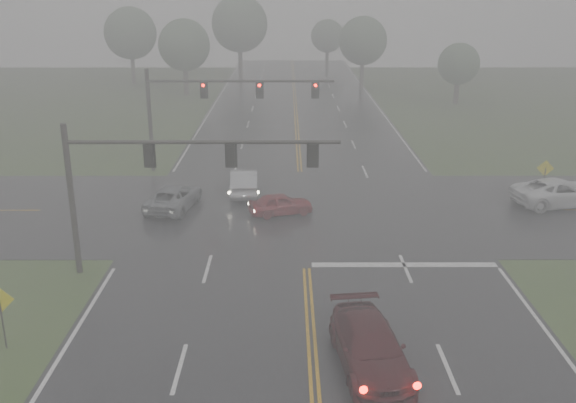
{
  "coord_description": "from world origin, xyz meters",
  "views": [
    {
      "loc": [
        -0.88,
        -12.58,
        12.19
      ],
      "look_at": [
        -0.84,
        16.0,
        2.56
      ],
      "focal_mm": 40.0,
      "sensor_mm": 36.0,
      "label": 1
    }
  ],
  "objects_px": {
    "sedan_maroon": "(369,367)",
    "signal_gantry_near": "(152,170)",
    "sedan_silver": "(244,193)",
    "pickup_white": "(559,205)",
    "sedan_red": "(281,214)",
    "car_grey": "(174,209)",
    "signal_gantry_far": "(206,100)"
  },
  "relations": [
    {
      "from": "sedan_red",
      "to": "signal_gantry_near",
      "type": "distance_m",
      "value": 10.48
    },
    {
      "from": "pickup_white",
      "to": "signal_gantry_near",
      "type": "relative_size",
      "value": 0.48
    },
    {
      "from": "sedan_red",
      "to": "sedan_silver",
      "type": "xyz_separation_m",
      "value": [
        -2.28,
        3.86,
        0.0
      ]
    },
    {
      "from": "sedan_maroon",
      "to": "car_grey",
      "type": "relative_size",
      "value": 1.08
    },
    {
      "from": "sedan_maroon",
      "to": "signal_gantry_near",
      "type": "distance_m",
      "value": 12.35
    },
    {
      "from": "sedan_maroon",
      "to": "car_grey",
      "type": "xyz_separation_m",
      "value": [
        -9.28,
        16.23,
        0.0
      ]
    },
    {
      "from": "sedan_maroon",
      "to": "sedan_silver",
      "type": "distance_m",
      "value": 19.83
    },
    {
      "from": "car_grey",
      "to": "signal_gantry_near",
      "type": "height_order",
      "value": "signal_gantry_near"
    },
    {
      "from": "sedan_maroon",
      "to": "signal_gantry_near",
      "type": "height_order",
      "value": "signal_gantry_near"
    },
    {
      "from": "car_grey",
      "to": "signal_gantry_near",
      "type": "relative_size",
      "value": 0.41
    },
    {
      "from": "pickup_white",
      "to": "signal_gantry_near",
      "type": "distance_m",
      "value": 24.02
    },
    {
      "from": "sedan_silver",
      "to": "car_grey",
      "type": "relative_size",
      "value": 0.96
    },
    {
      "from": "signal_gantry_far",
      "to": "sedan_maroon",
      "type": "bearing_deg",
      "value": -71.39
    },
    {
      "from": "signal_gantry_near",
      "to": "sedan_red",
      "type": "bearing_deg",
      "value": 54.73
    },
    {
      "from": "sedan_silver",
      "to": "car_grey",
      "type": "bearing_deg",
      "value": 33.65
    },
    {
      "from": "sedan_red",
      "to": "signal_gantry_far",
      "type": "relative_size",
      "value": 0.28
    },
    {
      "from": "car_grey",
      "to": "pickup_white",
      "type": "relative_size",
      "value": 0.87
    },
    {
      "from": "sedan_maroon",
      "to": "sedan_silver",
      "type": "height_order",
      "value": "sedan_silver"
    },
    {
      "from": "sedan_maroon",
      "to": "signal_gantry_far",
      "type": "bearing_deg",
      "value": 101.56
    },
    {
      "from": "sedan_red",
      "to": "pickup_white",
      "type": "bearing_deg",
      "value": -101.73
    },
    {
      "from": "pickup_white",
      "to": "signal_gantry_far",
      "type": "relative_size",
      "value": 0.44
    },
    {
      "from": "car_grey",
      "to": "signal_gantry_far",
      "type": "xyz_separation_m",
      "value": [
        1.09,
        8.09,
        4.93
      ]
    },
    {
      "from": "sedan_silver",
      "to": "car_grey",
      "type": "distance_m",
      "value": 4.81
    },
    {
      "from": "pickup_white",
      "to": "signal_gantry_near",
      "type": "height_order",
      "value": "signal_gantry_near"
    },
    {
      "from": "pickup_white",
      "to": "sedan_maroon",
      "type": "bearing_deg",
      "value": 130.71
    },
    {
      "from": "sedan_silver",
      "to": "pickup_white",
      "type": "distance_m",
      "value": 18.72
    },
    {
      "from": "sedan_silver",
      "to": "pickup_white",
      "type": "bearing_deg",
      "value": 170.24
    },
    {
      "from": "signal_gantry_near",
      "to": "signal_gantry_far",
      "type": "relative_size",
      "value": 0.93
    },
    {
      "from": "sedan_red",
      "to": "signal_gantry_near",
      "type": "xyz_separation_m",
      "value": [
        -5.39,
        -7.63,
        4.74
      ]
    },
    {
      "from": "sedan_silver",
      "to": "pickup_white",
      "type": "relative_size",
      "value": 0.83
    },
    {
      "from": "sedan_red",
      "to": "car_grey",
      "type": "relative_size",
      "value": 0.74
    },
    {
      "from": "sedan_maroon",
      "to": "sedan_red",
      "type": "bearing_deg",
      "value": 94.55
    }
  ]
}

